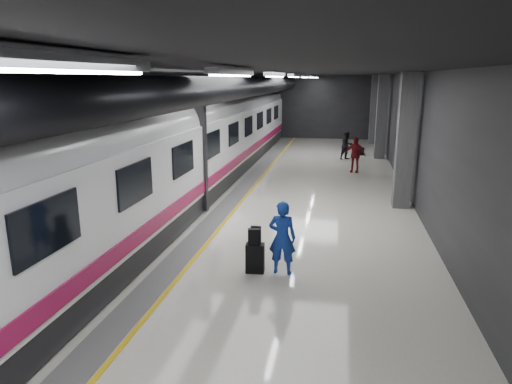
{
  "coord_description": "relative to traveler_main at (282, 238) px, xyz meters",
  "views": [
    {
      "loc": [
        2.45,
        -13.76,
        4.29
      ],
      "look_at": [
        0.19,
        -1.67,
        1.22
      ],
      "focal_mm": 32.0,
      "sensor_mm": 36.0,
      "label": 1
    }
  ],
  "objects": [
    {
      "name": "shoulder_bag",
      "position": [
        -0.62,
        -0.08,
        0.01
      ],
      "size": [
        0.3,
        0.2,
        0.36
      ],
      "primitive_type": "cube",
      "rotation": [
        0.0,
        0.0,
        0.24
      ],
      "color": "black",
      "rests_on": "suitcase_main"
    },
    {
      "name": "traveler_main",
      "position": [
        0.0,
        0.0,
        0.0
      ],
      "size": [
        0.63,
        0.42,
        1.69
      ],
      "primitive_type": "imported",
      "rotation": [
        0.0,
        0.0,
        3.12
      ],
      "color": "#162CAB",
      "rests_on": "ground"
    },
    {
      "name": "train",
      "position": [
        -4.51,
        4.21,
        1.22
      ],
      "size": [
        3.05,
        38.0,
        4.05
      ],
      "color": "black",
      "rests_on": "ground"
    },
    {
      "name": "suitcase_main",
      "position": [
        -0.6,
        -0.06,
        -0.51
      ],
      "size": [
        0.43,
        0.29,
        0.68
      ],
      "primitive_type": "cube",
      "rotation": [
        0.0,
        0.0,
        0.08
      ],
      "color": "black",
      "rests_on": "ground"
    },
    {
      "name": "ground",
      "position": [
        -1.26,
        4.21,
        -0.85
      ],
      "size": [
        40.0,
        40.0,
        0.0
      ],
      "primitive_type": "plane",
      "color": "beige",
      "rests_on": "ground"
    },
    {
      "name": "traveler_far_a",
      "position": [
        1.52,
        15.44,
        -0.08
      ],
      "size": [
        0.95,
        0.92,
        1.53
      ],
      "primitive_type": "imported",
      "rotation": [
        0.0,
        0.0,
        0.67
      ],
      "color": "black",
      "rests_on": "ground"
    },
    {
      "name": "suitcase_far",
      "position": [
        2.37,
        17.05,
        -0.63
      ],
      "size": [
        0.32,
        0.23,
        0.44
      ],
      "primitive_type": "cube",
      "rotation": [
        0.0,
        0.0,
        0.13
      ],
      "color": "black",
      "rests_on": "ground"
    },
    {
      "name": "platform_hall",
      "position": [
        -1.54,
        5.17,
        2.69
      ],
      "size": [
        10.02,
        40.02,
        4.51
      ],
      "color": "black",
      "rests_on": "ground"
    },
    {
      "name": "traveler_far_b",
      "position": [
        1.86,
        12.02,
        -0.01
      ],
      "size": [
        1.04,
        0.59,
        1.67
      ],
      "primitive_type": "imported",
      "rotation": [
        0.0,
        0.0,
        -0.2
      ],
      "color": "maroon",
      "rests_on": "ground"
    }
  ]
}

